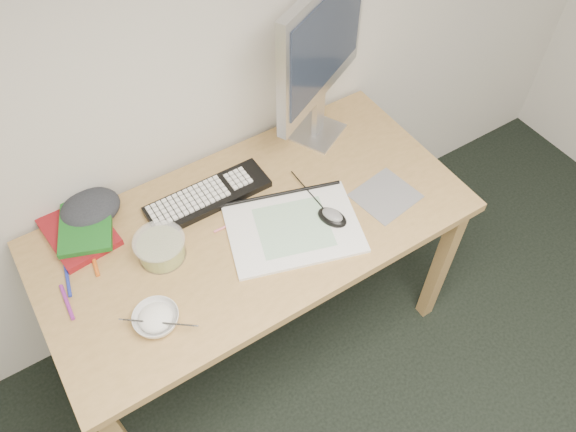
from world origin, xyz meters
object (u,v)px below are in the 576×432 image
(monitor, at_px, (322,47))
(rice_bowl, at_px, (156,319))
(desk, at_px, (255,238))
(keyboard, at_px, (208,197))
(sketchpad, at_px, (293,228))

(monitor, bearing_deg, rice_bowl, 178.85)
(desk, bearing_deg, keyboard, 114.81)
(desk, relative_size, keyboard, 3.32)
(sketchpad, bearing_deg, keyboard, 141.17)
(sketchpad, bearing_deg, monitor, 63.75)
(desk, bearing_deg, sketchpad, -44.01)
(desk, height_order, monitor, monitor)
(keyboard, height_order, rice_bowl, rice_bowl)
(monitor, height_order, rice_bowl, monitor)
(monitor, bearing_deg, desk, -177.23)
(desk, height_order, sketchpad, sketchpad)
(keyboard, bearing_deg, sketchpad, -56.69)
(desk, height_order, rice_bowl, rice_bowl)
(keyboard, bearing_deg, desk, -65.53)
(keyboard, relative_size, rice_bowl, 3.20)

